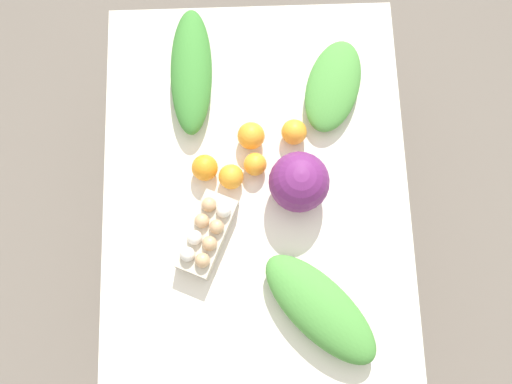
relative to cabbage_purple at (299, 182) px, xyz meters
name	(u,v)px	position (x,y,z in m)	size (l,w,h in m)	color
ground_plane	(256,233)	(-0.01, 0.12, -0.80)	(8.00, 8.00, 0.00)	#70665B
dining_table	(256,201)	(-0.01, 0.12, -0.18)	(1.20, 0.88, 0.71)	silver
cabbage_purple	(299,182)	(0.00, 0.00, 0.00)	(0.17, 0.17, 0.17)	#6B2366
egg_carton	(207,234)	(-0.13, 0.26, -0.04)	(0.25, 0.18, 0.09)	beige
greens_bunch_beet_tops	(333,86)	(0.30, -0.12, -0.05)	(0.30, 0.15, 0.07)	#4C933D
greens_bunch_chard	(191,71)	(0.36, 0.30, -0.04)	(0.40, 0.12, 0.09)	#3D8433
greens_bunch_kale	(320,309)	(-0.34, -0.04, -0.04)	(0.38, 0.16, 0.09)	#4C933D
orange_0	(256,164)	(0.07, 0.12, -0.05)	(0.07, 0.07, 0.07)	orange
orange_1	(251,136)	(0.15, 0.13, -0.04)	(0.08, 0.08, 0.08)	orange
orange_2	(294,132)	(0.16, 0.00, -0.05)	(0.07, 0.07, 0.07)	orange
orange_3	(205,168)	(0.06, 0.26, -0.05)	(0.08, 0.08, 0.08)	orange
orange_4	(231,177)	(0.03, 0.19, -0.05)	(0.07, 0.07, 0.07)	orange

